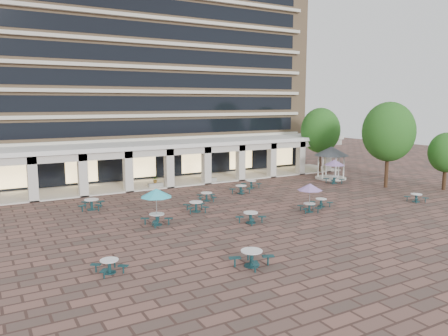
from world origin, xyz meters
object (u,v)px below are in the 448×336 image
Objects in this scene: picnic_table_0 at (109,265)px; planter_left at (155,184)px; picnic_table_1 at (252,257)px; gazebo at (331,155)px; picnic_table_3 at (416,197)px; planter_right at (210,178)px.

picnic_table_0 is 1.15× the size of planter_left.
gazebo is (22.36, 17.89, 2.21)m from picnic_table_1.
gazebo reaches higher than picnic_table_0.
picnic_table_3 is 0.44× the size of gazebo.
picnic_table_0 is 7.29m from picnic_table_1.
picnic_table_3 is 20.42m from planter_right.
picnic_table_1 reaches higher than picnic_table_0.
picnic_table_3 reaches higher than picnic_table_0.
picnic_table_1 is 1.57× the size of planter_left.
gazebo is at bearing 14.82° from picnic_table_1.
picnic_table_0 is 1.01× the size of picnic_table_3.
gazebo is at bearing 18.67° from picnic_table_0.
planter_left is (-17.40, 17.03, 0.03)m from picnic_table_3.
planter_left is at bearing 166.28° from gazebo.
picnic_table_1 is at bearing -157.48° from picnic_table_3.
planter_right is (6.14, 0.00, 0.07)m from planter_left.
gazebo is 13.97m from planter_right.
picnic_table_0 is at bearing 133.74° from picnic_table_1.
picnic_table_3 is at bearing -56.54° from planter_right.
picnic_table_1 is 28.72m from gazebo.
picnic_table_0 is 27.50m from picnic_table_3.
picnic_table_3 is (27.37, 2.75, 0.00)m from picnic_table_0.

